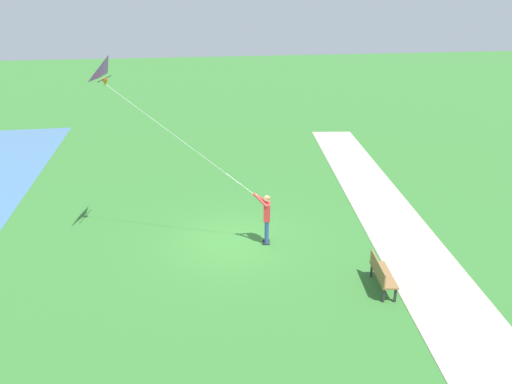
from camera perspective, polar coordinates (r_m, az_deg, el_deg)
The scene contains 5 objects.
ground_plane at distance 16.95m, azimuth -2.47°, elevation -5.71°, with size 120.00×120.00×0.00m, color #33702D.
walkway_path at distance 16.91m, azimuth 17.95°, elevation -6.87°, with size 2.40×32.00×0.02m, color #ADA393.
person_kite_flyer at distance 16.37m, azimuth 1.20°, elevation -2.66°, with size 0.63×0.51×1.83m.
flying_kite at distance 15.88m, azimuth -16.61°, elevation 13.35°, with size 4.65×1.70×4.44m.
park_bench_near_walkway at distance 14.51m, azimuth 14.38°, elevation -9.11°, with size 0.67×1.55×0.88m.
Camera 1 is at (2.03, 14.96, 7.70)m, focal length 34.37 mm.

